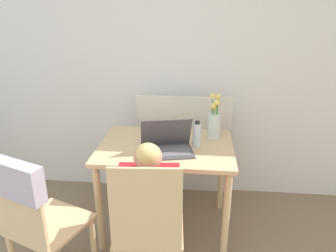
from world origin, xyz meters
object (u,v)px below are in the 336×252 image
Objects in this scene: flower_vase at (214,122)px; water_bottle at (197,134)px; person_seated at (150,197)px; chair_occupied at (148,230)px; chair_spare at (30,208)px; laptop at (167,144)px.

flower_vase is 1.83× the size of water_bottle.
person_seated reaches higher than water_bottle.
water_bottle is at bearing -114.72° from chair_occupied.
chair_spare is at bearing 2.23° from chair_occupied.
person_seated is 0.48m from laptop.
chair_occupied is 0.65m from laptop.
chair_occupied is at bearing -152.23° from chair_spare.
flower_vase reaches higher than laptop.
person_seated is at bearing -118.49° from flower_vase.
flower_vase is at bearing -118.49° from chair_occupied.
flower_vase is (1.04, 0.92, 0.21)m from chair_spare.
flower_vase reaches higher than chair_spare.
water_bottle is at bearing -127.38° from flower_vase.
chair_spare is 2.37× the size of laptop.
person_seated is 0.85m from flower_vase.
chair_spare reaches higher than chair_occupied.
laptop is 0.44m from flower_vase.
laptop is at bearing -141.38° from flower_vase.
flower_vase is at bearing -116.95° from chair_spare.
flower_vase is at bearing 25.66° from laptop.
flower_vase reaches higher than water_bottle.
laptop reaches higher than water_bottle.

